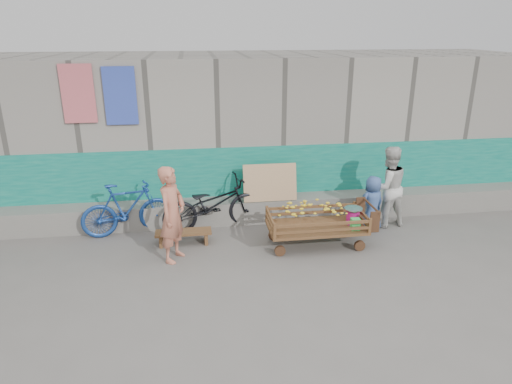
{
  "coord_description": "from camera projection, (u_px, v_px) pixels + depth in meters",
  "views": [
    {
      "loc": [
        -1.09,
        -5.7,
        3.53
      ],
      "look_at": [
        -0.11,
        1.2,
        1.0
      ],
      "focal_mm": 32.0,
      "sensor_mm": 36.0,
      "label": 1
    }
  ],
  "objects": [
    {
      "name": "bench",
      "position": [
        184.0,
        235.0,
        7.82
      ],
      "size": [
        0.95,
        0.29,
        0.24
      ],
      "color": "brown",
      "rests_on": "ground"
    },
    {
      "name": "bicycle_blue",
      "position": [
        128.0,
        209.0,
        8.09
      ],
      "size": [
        1.68,
        0.78,
        0.97
      ],
      "primitive_type": "imported",
      "rotation": [
        0.0,
        0.0,
        1.78
      ],
      "color": "#1C4495",
      "rests_on": "ground"
    },
    {
      "name": "ground",
      "position": [
        275.0,
        284.0,
        6.66
      ],
      "size": [
        80.0,
        80.0,
        0.0
      ],
      "primitive_type": "plane",
      "color": "#605C58",
      "rests_on": "ground"
    },
    {
      "name": "banana_cart",
      "position": [
        315.0,
        218.0,
        7.65
      ],
      "size": [
        1.78,
        0.81,
        0.76
      ],
      "color": "brown",
      "rests_on": "ground"
    },
    {
      "name": "building_wall",
      "position": [
        243.0,
        128.0,
        9.92
      ],
      "size": [
        12.0,
        3.5,
        3.0
      ],
      "color": "gray",
      "rests_on": "ground"
    },
    {
      "name": "vendor_man",
      "position": [
        172.0,
        214.0,
        7.11
      ],
      "size": [
        0.59,
        0.67,
        1.56
      ],
      "primitive_type": "imported",
      "rotation": [
        0.0,
        0.0,
        1.11
      ],
      "color": "#C06F55",
      "rests_on": "ground"
    },
    {
      "name": "bicycle_dark",
      "position": [
        213.0,
        204.0,
        8.29
      ],
      "size": [
        1.96,
        1.04,
        0.98
      ],
      "primitive_type": "imported",
      "rotation": [
        0.0,
        0.0,
        1.79
      ],
      "color": "black",
      "rests_on": "ground"
    },
    {
      "name": "woman",
      "position": [
        388.0,
        187.0,
        8.38
      ],
      "size": [
        0.82,
        0.68,
        1.52
      ],
      "primitive_type": "imported",
      "rotation": [
        0.0,
        0.0,
        3.28
      ],
      "color": "silver",
      "rests_on": "ground"
    },
    {
      "name": "child",
      "position": [
        372.0,
        204.0,
        8.26
      ],
      "size": [
        0.59,
        0.48,
        1.03
      ],
      "primitive_type": "imported",
      "rotation": [
        0.0,
        0.0,
        3.5
      ],
      "color": "#3D5B96",
      "rests_on": "ground"
    }
  ]
}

